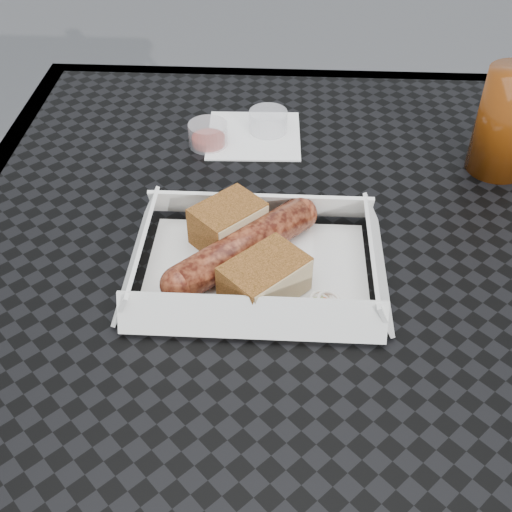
% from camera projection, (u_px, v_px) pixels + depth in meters
% --- Properties ---
extents(patio_table, '(0.80, 0.80, 0.74)m').
position_uv_depth(patio_table, '(308.00, 286.00, 0.74)').
color(patio_table, black).
rests_on(patio_table, ground).
extents(food_tray, '(0.22, 0.15, 0.00)m').
position_uv_depth(food_tray, '(257.00, 270.00, 0.64)').
color(food_tray, white).
rests_on(food_tray, patio_table).
extents(bratwurst, '(0.15, 0.15, 0.04)m').
position_uv_depth(bratwurst, '(243.00, 247.00, 0.64)').
color(bratwurst, brown).
rests_on(bratwurst, food_tray).
extents(bread_near, '(0.08, 0.08, 0.04)m').
position_uv_depth(bread_near, '(228.00, 223.00, 0.66)').
color(bread_near, brown).
rests_on(bread_near, food_tray).
extents(bread_far, '(0.09, 0.09, 0.04)m').
position_uv_depth(bread_far, '(265.00, 279.00, 0.60)').
color(bread_far, brown).
rests_on(bread_far, food_tray).
extents(veg_garnish, '(0.03, 0.03, 0.00)m').
position_uv_depth(veg_garnish, '(321.00, 307.00, 0.60)').
color(veg_garnish, '#FC4E0A').
rests_on(veg_garnish, food_tray).
extents(napkin, '(0.12, 0.12, 0.00)m').
position_uv_depth(napkin, '(254.00, 135.00, 0.84)').
color(napkin, white).
rests_on(napkin, patio_table).
extents(condiment_cup_sauce, '(0.05, 0.05, 0.03)m').
position_uv_depth(condiment_cup_sauce, '(208.00, 135.00, 0.81)').
color(condiment_cup_sauce, maroon).
rests_on(condiment_cup_sauce, patio_table).
extents(condiment_cup_empty, '(0.05, 0.05, 0.03)m').
position_uv_depth(condiment_cup_empty, '(268.00, 122.00, 0.84)').
color(condiment_cup_empty, silver).
rests_on(condiment_cup_empty, patio_table).
extents(drink_glass, '(0.07, 0.07, 0.13)m').
position_uv_depth(drink_glass, '(507.00, 123.00, 0.74)').
color(drink_glass, '#592607').
rests_on(drink_glass, patio_table).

